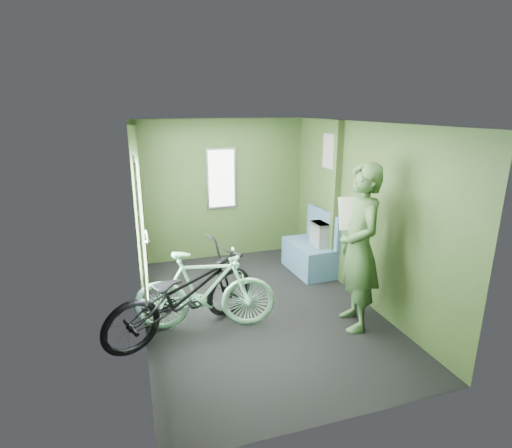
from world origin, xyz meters
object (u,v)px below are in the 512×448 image
Objects in this scene: bicycle_black at (186,334)px; passenger at (359,248)px; waste_box at (321,248)px; bench_seat at (310,254)px; bicycle_mint at (206,328)px.

bicycle_black is 0.99× the size of passenger.
waste_box reaches higher than bicycle_black.
passenger is at bearing -101.44° from waste_box.
bench_seat is at bearing -174.39° from passenger.
bench_seat is (2.10, 1.23, 0.29)m from bicycle_black.
bicycle_mint is at bearing -92.36° from passenger.
waste_box is (1.98, 1.06, 0.41)m from bicycle_mint.
bicycle_mint is at bearing -150.90° from bench_seat.
bicycle_mint is 1.98m from passenger.
bicycle_black is 1.18× the size of bicycle_mint.
passenger is 1.62m from waste_box.
passenger is 1.76m from bench_seat.
bicycle_black is 2.45m from bench_seat.
passenger reaches higher than bicycle_mint.
bicycle_black is at bearing -89.26° from passenger.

